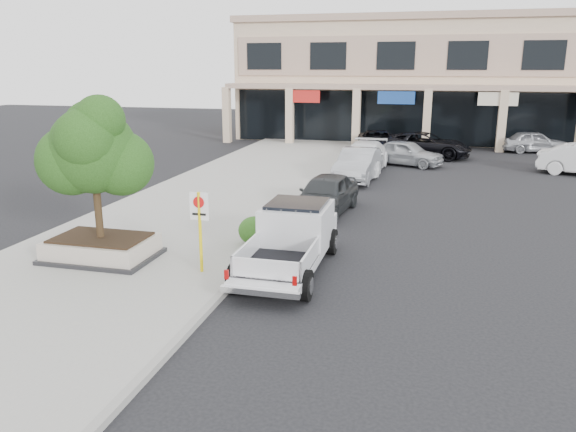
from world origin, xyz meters
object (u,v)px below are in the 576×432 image
object	(u,v)px
pickup_truck	(288,241)
curb_car_b	(358,165)
planter	(102,248)
curb_car_a	(326,194)
lot_car_e	(535,142)
lot_car_a	(406,153)
planter_tree	(100,150)
lot_car_d	(425,145)
no_parking_sign	(200,221)
curb_car_d	(377,143)
curb_car_c	(364,157)

from	to	relation	value
pickup_truck	curb_car_b	size ratio (longest dim) A/B	1.17
planter	curb_car_b	xyz separation A→B (m)	(5.81, 14.62, 0.35)
curb_car_a	lot_car_e	xyz separation A→B (m)	(10.83, 19.71, -0.04)
lot_car_a	lot_car_e	size ratio (longest dim) A/B	1.01
curb_car_a	planter_tree	bearing A→B (deg)	-118.68
planter	lot_car_a	size ratio (longest dim) A/B	0.73
lot_car_d	lot_car_a	bearing A→B (deg)	171.03
pickup_truck	curb_car_b	distance (m)	13.91
planter	lot_car_a	bearing A→B (deg)	68.06
curb_car_b	lot_car_a	world-z (taller)	curb_car_b
no_parking_sign	pickup_truck	size ratio (longest dim) A/B	0.40
planter	curb_car_d	distance (m)	24.51
curb_car_c	lot_car_d	bearing A→B (deg)	63.49
planter	lot_car_d	world-z (taller)	lot_car_d
planter_tree	lot_car_e	size ratio (longest dim) A/B	0.92
curb_car_a	lot_car_a	xyz separation A→B (m)	(2.56, 12.28, -0.03)
no_parking_sign	lot_car_a	xyz separation A→B (m)	(4.62, 20.15, -0.88)
curb_car_b	curb_car_d	xyz separation A→B (m)	(0.05, 9.18, -0.04)
curb_car_d	lot_car_a	distance (m)	4.50
lot_car_e	curb_car_a	bearing A→B (deg)	141.10
curb_car_c	lot_car_d	xyz separation A→B (m)	(3.20, 5.93, 0.00)
planter	pickup_truck	bearing A→B (deg)	7.12
curb_car_d	pickup_truck	bearing A→B (deg)	-97.62
pickup_truck	lot_car_d	distance (m)	22.72
pickup_truck	curb_car_d	world-z (taller)	pickup_truck
pickup_truck	curb_car_c	size ratio (longest dim) A/B	1.04
curb_car_b	lot_car_a	bearing A→B (deg)	71.56
planter_tree	curb_car_d	bearing A→B (deg)	76.40
curb_car_a	curb_car_b	world-z (taller)	curb_car_b
curb_car_b	lot_car_e	bearing A→B (deg)	54.67
no_parking_sign	curb_car_d	bearing A→B (deg)	84.10
planter_tree	curb_car_b	world-z (taller)	planter_tree
no_parking_sign	curb_car_a	xyz separation A→B (m)	(2.07, 7.87, -0.85)
planter_tree	curb_car_a	size ratio (longest dim) A/B	0.87
curb_car_b	lot_car_d	size ratio (longest dim) A/B	0.85
curb_car_b	curb_car_c	world-z (taller)	curb_car_b
lot_car_a	planter	bearing A→B (deg)	179.09
planter_tree	pickup_truck	bearing A→B (deg)	5.71
planter_tree	curb_car_a	bearing A→B (deg)	54.41
planter	lot_car_d	bearing A→B (deg)	68.79
curb_car_d	lot_car_d	size ratio (longest dim) A/B	0.96
lot_car_d	lot_car_e	world-z (taller)	lot_car_d
curb_car_a	lot_car_e	bearing A→B (deg)	68.12
curb_car_b	lot_car_d	xyz separation A→B (m)	(3.19, 8.56, -0.00)
curb_car_b	pickup_truck	bearing A→B (deg)	-86.45
planter	curb_car_d	world-z (taller)	curb_car_d
lot_car_e	pickup_truck	bearing A→B (deg)	148.10
planter_tree	lot_car_a	distance (m)	21.36
planter_tree	lot_car_e	xyz separation A→B (m)	(16.13, 27.11, -2.67)
curb_car_d	lot_car_e	xyz separation A→B (m)	(10.40, 3.47, -0.04)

